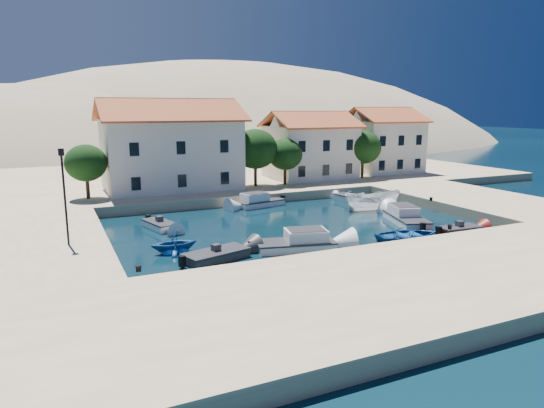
{
  "coord_description": "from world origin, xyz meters",
  "views": [
    {
      "loc": [
        -18.22,
        -24.96,
        9.66
      ],
      "look_at": [
        -1.93,
        10.31,
        2.0
      ],
      "focal_mm": 32.0,
      "sensor_mm": 36.0,
      "label": 1
    }
  ],
  "objects_px": {
    "cabin_cruiser_south": "(295,243)",
    "cabin_cruiser_east": "(407,218)",
    "building_left": "(171,143)",
    "boat_east": "(372,210)",
    "building_right": "(382,139)",
    "lamppost": "(64,188)",
    "building_mid": "(310,144)",
    "rowboat_south": "(408,240)"
  },
  "relations": [
    {
      "from": "building_left",
      "to": "lamppost",
      "type": "bearing_deg",
      "value": -119.9
    },
    {
      "from": "building_left",
      "to": "rowboat_south",
      "type": "distance_m",
      "value": 28.61
    },
    {
      "from": "building_left",
      "to": "building_right",
      "type": "xyz_separation_m",
      "value": [
        30.0,
        2.0,
        -0.46
      ]
    },
    {
      "from": "lamppost",
      "to": "boat_east",
      "type": "distance_m",
      "value": 28.04
    },
    {
      "from": "rowboat_south",
      "to": "boat_east",
      "type": "height_order",
      "value": "boat_east"
    },
    {
      "from": "building_mid",
      "to": "cabin_cruiser_east",
      "type": "height_order",
      "value": "building_mid"
    },
    {
      "from": "boat_east",
      "to": "rowboat_south",
      "type": "bearing_deg",
      "value": 175.43
    },
    {
      "from": "building_left",
      "to": "boat_east",
      "type": "bearing_deg",
      "value": -44.41
    },
    {
      "from": "rowboat_south",
      "to": "cabin_cruiser_east",
      "type": "distance_m",
      "value": 5.66
    },
    {
      "from": "building_mid",
      "to": "rowboat_south",
      "type": "distance_m",
      "value": 27.64
    },
    {
      "from": "building_right",
      "to": "rowboat_south",
      "type": "relative_size",
      "value": 1.9
    },
    {
      "from": "building_mid",
      "to": "cabin_cruiser_south",
      "type": "height_order",
      "value": "building_mid"
    },
    {
      "from": "building_left",
      "to": "rowboat_south",
      "type": "height_order",
      "value": "building_left"
    },
    {
      "from": "building_left",
      "to": "cabin_cruiser_south",
      "type": "relative_size",
      "value": 2.51
    },
    {
      "from": "building_left",
      "to": "cabin_cruiser_east",
      "type": "relative_size",
      "value": 2.42
    },
    {
      "from": "lamppost",
      "to": "cabin_cruiser_south",
      "type": "distance_m",
      "value": 15.58
    },
    {
      "from": "building_left",
      "to": "boat_east",
      "type": "xyz_separation_m",
      "value": [
        15.75,
        -15.43,
        -5.94
      ]
    },
    {
      "from": "lamppost",
      "to": "rowboat_south",
      "type": "distance_m",
      "value": 24.32
    },
    {
      "from": "building_mid",
      "to": "boat_east",
      "type": "xyz_separation_m",
      "value": [
        -2.25,
        -16.43,
        -5.22
      ]
    },
    {
      "from": "building_mid",
      "to": "rowboat_south",
      "type": "height_order",
      "value": "building_mid"
    },
    {
      "from": "lamppost",
      "to": "building_right",
      "type": "bearing_deg",
      "value": 27.93
    },
    {
      "from": "rowboat_south",
      "to": "cabin_cruiser_east",
      "type": "relative_size",
      "value": 0.82
    },
    {
      "from": "building_mid",
      "to": "cabin_cruiser_south",
      "type": "bearing_deg",
      "value": -121.02
    },
    {
      "from": "cabin_cruiser_south",
      "to": "rowboat_south",
      "type": "distance_m",
      "value": 8.94
    },
    {
      "from": "lamppost",
      "to": "rowboat_south",
      "type": "bearing_deg",
      "value": -13.12
    },
    {
      "from": "building_left",
      "to": "building_mid",
      "type": "xyz_separation_m",
      "value": [
        18.0,
        1.0,
        -0.71
      ]
    },
    {
      "from": "rowboat_south",
      "to": "boat_east",
      "type": "distance_m",
      "value": 10.76
    },
    {
      "from": "cabin_cruiser_south",
      "to": "boat_east",
      "type": "bearing_deg",
      "value": 47.72
    },
    {
      "from": "building_mid",
      "to": "lamppost",
      "type": "xyz_separation_m",
      "value": [
        -29.5,
        -21.0,
        -0.47
      ]
    },
    {
      "from": "cabin_cruiser_east",
      "to": "boat_east",
      "type": "distance_m",
      "value": 5.63
    },
    {
      "from": "cabin_cruiser_east",
      "to": "cabin_cruiser_south",
      "type": "bearing_deg",
      "value": 122.09
    },
    {
      "from": "building_left",
      "to": "cabin_cruiser_south",
      "type": "bearing_deg",
      "value": -83.14
    },
    {
      "from": "lamppost",
      "to": "rowboat_south",
      "type": "xyz_separation_m",
      "value": [
        23.23,
        -5.41,
        -4.75
      ]
    },
    {
      "from": "building_left",
      "to": "cabin_cruiser_east",
      "type": "distance_m",
      "value": 26.54
    },
    {
      "from": "building_left",
      "to": "building_right",
      "type": "height_order",
      "value": "building_left"
    },
    {
      "from": "building_mid",
      "to": "building_right",
      "type": "distance_m",
      "value": 12.04
    },
    {
      "from": "cabin_cruiser_south",
      "to": "cabin_cruiser_east",
      "type": "height_order",
      "value": "same"
    },
    {
      "from": "building_mid",
      "to": "rowboat_south",
      "type": "relative_size",
      "value": 2.11
    },
    {
      "from": "building_mid",
      "to": "lamppost",
      "type": "relative_size",
      "value": 1.69
    },
    {
      "from": "cabin_cruiser_east",
      "to": "building_right",
      "type": "bearing_deg",
      "value": -14.61
    },
    {
      "from": "lamppost",
      "to": "building_left",
      "type": "bearing_deg",
      "value": 60.1
    },
    {
      "from": "lamppost",
      "to": "boat_east",
      "type": "relative_size",
      "value": 1.13
    }
  ]
}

